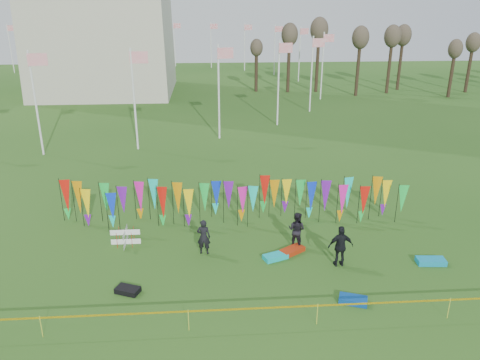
{
  "coord_description": "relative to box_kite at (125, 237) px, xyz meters",
  "views": [
    {
      "loc": [
        -1.07,
        -16.22,
        11.16
      ],
      "look_at": [
        0.54,
        6.0,
        2.73
      ],
      "focal_mm": 35.0,
      "sensor_mm": 36.0,
      "label": 1
    }
  ],
  "objects": [
    {
      "name": "kite_bag_blue",
      "position": [
        9.77,
        -5.51,
        -0.29
      ],
      "size": [
        1.23,
        0.92,
        0.23
      ],
      "primitive_type": "cube",
      "rotation": [
        0.0,
        0.0,
        -0.36
      ],
      "color": "#094094",
      "rests_on": "ground"
    },
    {
      "name": "tree_line",
      "position": [
        37.21,
        39.37,
        5.76
      ],
      "size": [
        53.92,
        1.92,
        7.84
      ],
      "color": "#322519",
      "rests_on": "ground"
    },
    {
      "name": "caution_tape_near",
      "position": [
        4.99,
        -6.74,
        0.37
      ],
      "size": [
        26.0,
        0.02,
        0.9
      ],
      "color": "yellow",
      "rests_on": "ground"
    },
    {
      "name": "person_mid",
      "position": [
        8.34,
        -0.79,
        0.5
      ],
      "size": [
        1.03,
        0.94,
        1.81
      ],
      "primitive_type": "imported",
      "rotation": [
        0.0,
        0.0,
        2.54
      ],
      "color": "black",
      "rests_on": "ground"
    },
    {
      "name": "box_kite",
      "position": [
        0.0,
        0.0,
        0.0
      ],
      "size": [
        0.73,
        0.73,
        0.82
      ],
      "rotation": [
        0.0,
        0.0,
        0.0
      ],
      "color": "#BB0E0E",
      "rests_on": "ground"
    },
    {
      "name": "ground",
      "position": [
        5.21,
        -4.63,
        -0.41
      ],
      "size": [
        160.0,
        160.0,
        0.0
      ],
      "primitive_type": "plane",
      "color": "#204914",
      "rests_on": "ground"
    },
    {
      "name": "banner_row",
      "position": [
        5.49,
        2.26,
        1.06
      ],
      "size": [
        18.64,
        0.64,
        2.35
      ],
      "color": "black",
      "rests_on": "ground"
    },
    {
      "name": "kite_bag_black",
      "position": [
        0.71,
        -4.17,
        -0.3
      ],
      "size": [
        1.11,
        0.89,
        0.22
      ],
      "primitive_type": "cube",
      "rotation": [
        0.0,
        0.0,
        -0.39
      ],
      "color": "black",
      "rests_on": "ground"
    },
    {
      "name": "person_left",
      "position": [
        3.85,
        -1.16,
        0.47
      ],
      "size": [
        0.7,
        0.55,
        1.75
      ],
      "primitive_type": "imported",
      "rotation": [
        0.0,
        0.0,
        3.0
      ],
      "color": "black",
      "rests_on": "ground"
    },
    {
      "name": "flagpole_ring",
      "position": [
        -8.79,
        43.37,
        3.59
      ],
      "size": [
        57.4,
        56.16,
        8.0
      ],
      "color": "silver",
      "rests_on": "ground"
    },
    {
      "name": "person_right",
      "position": [
        9.98,
        -2.69,
        0.57
      ],
      "size": [
        1.16,
        0.68,
        1.96
      ],
      "primitive_type": "imported",
      "rotation": [
        0.0,
        0.0,
        3.16
      ],
      "color": "black",
      "rests_on": "ground"
    },
    {
      "name": "kite_bag_red",
      "position": [
        8.04,
        -1.4,
        -0.29
      ],
      "size": [
        1.35,
        1.18,
        0.23
      ],
      "primitive_type": "cube",
      "rotation": [
        0.0,
        0.0,
        0.6
      ],
      "color": "#AA2A0B",
      "rests_on": "ground"
    },
    {
      "name": "kite_bag_turquoise",
      "position": [
        7.17,
        -1.92,
        -0.3
      ],
      "size": [
        1.25,
        0.94,
        0.22
      ],
      "primitive_type": "cube",
      "rotation": [
        0.0,
        0.0,
        0.38
      ],
      "color": "#0CB4BB",
      "rests_on": "ground"
    },
    {
      "name": "kite_bag_teal",
      "position": [
        14.21,
        -2.85,
        -0.29
      ],
      "size": [
        1.32,
        0.71,
        0.24
      ],
      "primitive_type": "cube",
      "rotation": [
        0.0,
        0.0,
        -0.08
      ],
      "color": "#0D8CB7",
      "rests_on": "ground"
    }
  ]
}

